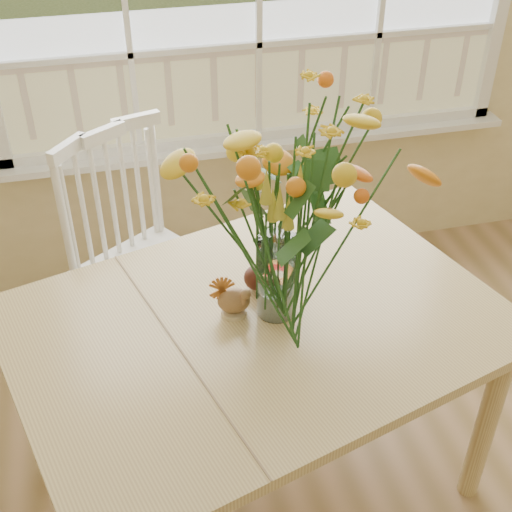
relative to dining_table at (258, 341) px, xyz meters
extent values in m
cube|color=white|center=(0.33, 1.28, 0.01)|extent=(2.42, 0.12, 0.03)
cube|color=tan|center=(0.00, 0.00, 0.07)|extent=(1.68, 1.40, 0.04)
cube|color=tan|center=(0.00, 0.00, 0.00)|extent=(1.53, 1.25, 0.10)
cylinder|color=tan|center=(-0.73, 0.23, -0.31)|extent=(0.07, 0.07, 0.73)
cylinder|color=tan|center=(0.73, -0.23, -0.31)|extent=(0.07, 0.07, 0.73)
cylinder|color=tan|center=(0.49, 0.59, -0.31)|extent=(0.07, 0.07, 0.73)
cube|color=white|center=(-0.28, 0.66, -0.19)|extent=(0.66, 0.65, 0.05)
cube|color=white|center=(-0.38, 0.82, 0.09)|extent=(0.42, 0.30, 0.55)
cylinder|color=white|center=(-0.33, 0.41, -0.45)|extent=(0.04, 0.04, 0.47)
cylinder|color=white|center=(-0.53, 0.70, -0.45)|extent=(0.04, 0.04, 0.47)
cylinder|color=white|center=(-0.02, 0.62, -0.45)|extent=(0.04, 0.04, 0.47)
cylinder|color=white|center=(-0.22, 0.91, -0.45)|extent=(0.04, 0.04, 0.47)
cylinder|color=white|center=(0.06, 0.02, 0.23)|extent=(0.12, 0.12, 0.27)
ellipsoid|color=orange|center=(0.07, 0.08, 0.13)|extent=(0.11, 0.11, 0.08)
cylinder|color=#CCB78C|center=(-0.06, 0.04, 0.10)|extent=(0.08, 0.08, 0.01)
ellipsoid|color=brown|center=(-0.06, 0.04, 0.14)|extent=(0.11, 0.09, 0.08)
ellipsoid|color=#38160F|center=(0.03, 0.14, 0.13)|extent=(0.09, 0.09, 0.08)
camera|label=1|loc=(-0.37, -1.51, 1.46)|focal=48.00mm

